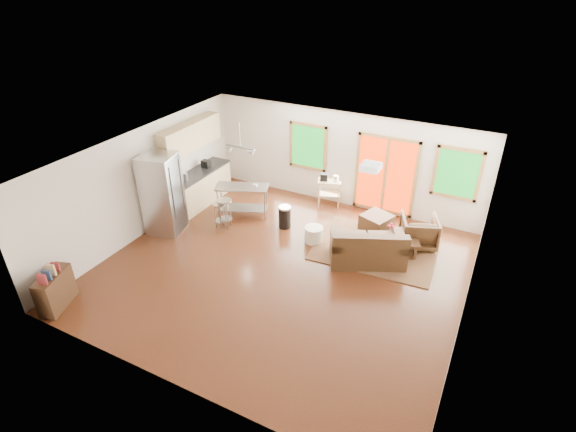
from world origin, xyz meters
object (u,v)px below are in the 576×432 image
at_px(island, 242,196).
at_px(rug, 376,248).
at_px(coffee_table, 395,240).
at_px(armchair, 419,230).
at_px(kitchen_cart, 329,184).
at_px(loveseat, 368,249).
at_px(ottoman, 376,223).
at_px(refrigerator, 163,194).

bearing_deg(island, rug, 0.73).
height_order(coffee_table, armchair, armchair).
height_order(coffee_table, kitchen_cart, kitchen_cart).
xyz_separation_m(loveseat, kitchen_cart, (-1.80, 2.07, 0.31)).
distance_m(loveseat, armchair, 1.47).
relative_size(rug, kitchen_cart, 2.89).
relative_size(loveseat, ottoman, 2.88).
relative_size(armchair, kitchen_cart, 0.87).
bearing_deg(loveseat, rug, 62.66).
bearing_deg(island, armchair, 8.47).
xyz_separation_m(loveseat, refrigerator, (-4.90, -0.94, 0.66)).
bearing_deg(refrigerator, island, 35.13).
bearing_deg(armchair, loveseat, 32.92).
xyz_separation_m(rug, ottoman, (-0.25, 0.81, 0.20)).
relative_size(ottoman, refrigerator, 0.32).
xyz_separation_m(loveseat, ottoman, (-0.22, 1.40, -0.13)).
relative_size(refrigerator, kitchen_cart, 2.11).
bearing_deg(rug, loveseat, -93.07).
height_order(rug, kitchen_cart, kitchen_cart).
relative_size(rug, coffee_table, 2.30).
xyz_separation_m(rug, island, (-3.63, -0.05, 0.57)).
height_order(ottoman, island, island).
bearing_deg(armchair, island, -13.35).
distance_m(rug, armchair, 1.10).
height_order(loveseat, island, loveseat).
xyz_separation_m(armchair, ottoman, (-1.07, 0.20, -0.20)).
relative_size(island, kitchen_cart, 1.52).
height_order(ottoman, kitchen_cart, kitchen_cart).
bearing_deg(refrigerator, loveseat, -2.45).
bearing_deg(loveseat, refrigerator, 166.55).
distance_m(refrigerator, island, 2.02).
bearing_deg(island, kitchen_cart, 40.62).
distance_m(loveseat, kitchen_cart, 2.77).
bearing_deg(loveseat, kitchen_cart, 106.76).
distance_m(coffee_table, island, 4.05).
height_order(coffee_table, refrigerator, refrigerator).
height_order(refrigerator, island, refrigerator).
bearing_deg(coffee_table, kitchen_cart, 146.76).
height_order(rug, island, island).
bearing_deg(rug, kitchen_cart, 140.96).
xyz_separation_m(coffee_table, island, (-4.05, -0.06, 0.23)).
bearing_deg(loveseat, ottoman, 74.77).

